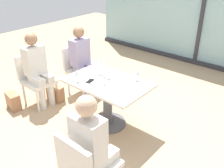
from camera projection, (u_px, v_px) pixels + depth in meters
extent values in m
plane|color=tan|center=(108.00, 123.00, 3.92)|extent=(12.00, 12.00, 0.00)
cube|color=#8DB7BC|center=(204.00, 6.00, 5.46)|extent=(5.73, 0.03, 2.70)
cube|color=#2D2D33|center=(203.00, 6.00, 5.44)|extent=(0.08, 0.06, 2.70)
cube|color=#2D2D33|center=(194.00, 62.00, 6.04)|extent=(5.73, 0.10, 0.10)
cube|color=silver|center=(107.00, 83.00, 3.59)|extent=(1.20, 0.78, 0.04)
cylinder|color=#4C4C51|center=(108.00, 104.00, 3.76)|extent=(0.14, 0.14, 0.69)
cylinder|color=#4C4C51|center=(108.00, 122.00, 3.91)|extent=(0.56, 0.56, 0.02)
cube|color=silver|center=(39.00, 82.00, 4.26)|extent=(0.46, 0.46, 0.06)
cube|color=silver|center=(29.00, 65.00, 4.29)|extent=(0.05, 0.46, 0.42)
cylinder|color=silver|center=(38.00, 102.00, 4.11)|extent=(0.04, 0.04, 0.39)
cylinder|color=silver|center=(57.00, 93.00, 4.38)|extent=(0.04, 0.04, 0.39)
cylinder|color=silver|center=(24.00, 94.00, 4.34)|extent=(0.04, 0.04, 0.39)
cylinder|color=silver|center=(43.00, 86.00, 4.61)|extent=(0.04, 0.04, 0.39)
cube|color=silver|center=(83.00, 72.00, 4.62)|extent=(0.46, 0.46, 0.06)
cube|color=silver|center=(73.00, 57.00, 4.65)|extent=(0.05, 0.46, 0.42)
cylinder|color=silver|center=(83.00, 90.00, 4.47)|extent=(0.04, 0.04, 0.39)
cylinder|color=silver|center=(98.00, 82.00, 4.74)|extent=(0.04, 0.04, 0.39)
cylinder|color=silver|center=(68.00, 83.00, 4.70)|extent=(0.04, 0.04, 0.39)
cylinder|color=silver|center=(84.00, 76.00, 4.97)|extent=(0.04, 0.04, 0.39)
cube|color=silver|center=(93.00, 165.00, 2.57)|extent=(0.46, 0.46, 0.06)
cube|color=silver|center=(73.00, 161.00, 2.29)|extent=(0.46, 0.05, 0.42)
cylinder|color=silver|center=(94.00, 161.00, 2.93)|extent=(0.04, 0.04, 0.39)
cylinder|color=silver|center=(42.00, 97.00, 4.18)|extent=(0.11, 0.11, 0.45)
cube|color=silver|center=(37.00, 81.00, 4.11)|extent=(0.32, 0.13, 0.11)
cylinder|color=silver|center=(51.00, 93.00, 4.31)|extent=(0.11, 0.11, 0.45)
cube|color=silver|center=(46.00, 77.00, 4.23)|extent=(0.32, 0.13, 0.11)
cube|color=silver|center=(34.00, 60.00, 4.11)|extent=(0.20, 0.34, 0.48)
sphere|color=#936B4C|center=(31.00, 39.00, 3.95)|extent=(0.20, 0.20, 0.20)
cylinder|color=#9E93B7|center=(87.00, 86.00, 4.55)|extent=(0.11, 0.11, 0.45)
cube|color=#9E93B7|center=(82.00, 70.00, 4.47)|extent=(0.32, 0.13, 0.11)
cylinder|color=#9E93B7|center=(93.00, 83.00, 4.67)|extent=(0.11, 0.11, 0.45)
cube|color=#9E93B7|center=(89.00, 67.00, 4.59)|extent=(0.32, 0.13, 0.11)
cube|color=#9E93B7|center=(80.00, 52.00, 4.47)|extent=(0.20, 0.34, 0.48)
sphere|color=#936B4C|center=(79.00, 32.00, 4.31)|extent=(0.20, 0.20, 0.20)
cube|color=silver|center=(105.00, 159.00, 2.54)|extent=(0.13, 0.32, 0.11)
cylinder|color=silver|center=(99.00, 165.00, 2.83)|extent=(0.11, 0.11, 0.45)
cube|color=silver|center=(92.00, 151.00, 2.64)|extent=(0.13, 0.32, 0.11)
cube|color=silver|center=(88.00, 138.00, 2.37)|extent=(0.34, 0.20, 0.48)
sphere|color=#D8AD8C|center=(86.00, 106.00, 2.20)|extent=(0.20, 0.20, 0.20)
cylinder|color=silver|center=(104.00, 84.00, 3.51)|extent=(0.06, 0.06, 0.00)
cylinder|color=silver|center=(104.00, 81.00, 3.49)|extent=(0.01, 0.01, 0.08)
cone|color=silver|center=(104.00, 75.00, 3.45)|extent=(0.07, 0.07, 0.09)
cylinder|color=silver|center=(93.00, 69.00, 3.98)|extent=(0.06, 0.06, 0.00)
cylinder|color=silver|center=(93.00, 66.00, 3.96)|extent=(0.01, 0.01, 0.08)
cone|color=silver|center=(93.00, 61.00, 3.92)|extent=(0.07, 0.07, 0.09)
cylinder|color=silver|center=(101.00, 67.00, 4.04)|extent=(0.06, 0.06, 0.00)
cylinder|color=silver|center=(101.00, 64.00, 4.02)|extent=(0.01, 0.01, 0.08)
cone|color=silver|center=(101.00, 59.00, 3.98)|extent=(0.07, 0.07, 0.09)
cylinder|color=silver|center=(77.00, 81.00, 3.58)|extent=(0.06, 0.06, 0.00)
cylinder|color=silver|center=(77.00, 79.00, 3.56)|extent=(0.01, 0.01, 0.08)
cone|color=silver|center=(77.00, 73.00, 3.52)|extent=(0.07, 0.07, 0.09)
cylinder|color=silver|center=(101.00, 70.00, 3.93)|extent=(0.06, 0.06, 0.00)
cylinder|color=silver|center=(101.00, 68.00, 3.90)|extent=(0.01, 0.01, 0.08)
cone|color=silver|center=(101.00, 62.00, 3.86)|extent=(0.07, 0.07, 0.09)
cylinder|color=silver|center=(137.00, 80.00, 3.62)|extent=(0.06, 0.06, 0.00)
cylinder|color=silver|center=(137.00, 77.00, 3.60)|extent=(0.01, 0.01, 0.08)
cone|color=silver|center=(137.00, 72.00, 3.56)|extent=(0.07, 0.07, 0.09)
cylinder|color=silver|center=(108.00, 78.00, 3.67)|extent=(0.06, 0.06, 0.00)
cylinder|color=silver|center=(108.00, 76.00, 3.65)|extent=(0.01, 0.01, 0.08)
cone|color=silver|center=(108.00, 70.00, 3.61)|extent=(0.07, 0.07, 0.09)
cylinder|color=white|center=(100.00, 72.00, 3.76)|extent=(0.08, 0.08, 0.09)
cube|color=black|center=(90.00, 81.00, 3.59)|extent=(0.10, 0.16, 0.01)
cube|color=#A3704C|center=(13.00, 101.00, 4.25)|extent=(0.32, 0.21, 0.28)
cube|color=#A3704C|center=(55.00, 94.00, 4.47)|extent=(0.32, 0.19, 0.28)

